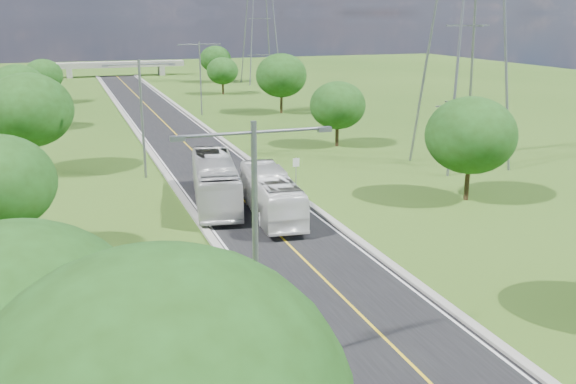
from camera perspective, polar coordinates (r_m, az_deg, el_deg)
ground at (r=71.86m, az=-9.33°, el=4.46°), size 260.00×260.00×0.00m
road at (r=77.67m, az=-10.14°, el=5.28°), size 8.00×150.00×0.06m
curb_left at (r=77.10m, az=-13.26°, el=5.09°), size 0.50×150.00×0.22m
curb_right at (r=78.45m, az=-7.07°, el=5.56°), size 0.50×150.00×0.22m
speed_limit_sign at (r=52.01m, az=0.72°, el=2.22°), size 0.55×0.09×2.40m
overpass at (r=150.40m, az=-15.05°, el=10.82°), size 30.00×3.00×3.20m
streetlight_near_left at (r=23.68m, az=-2.94°, el=-3.42°), size 5.90×0.25×10.00m
streetlight_mid_left at (r=55.37m, az=-12.88°, el=7.23°), size 5.90×0.25×10.00m
streetlight_far_right at (r=89.70m, az=-7.80°, el=10.55°), size 5.90×0.25×10.00m
power_tower_near at (r=60.21m, az=15.81°, el=15.40°), size 9.00×6.40×28.00m
power_tower_far at (r=130.24m, az=-2.51°, el=15.77°), size 9.00×6.40×28.00m
tree_la at (r=19.45m, az=-22.87°, el=-11.27°), size 7.14×7.14×8.30m
tree_lc at (r=60.07m, az=-22.06°, el=6.76°), size 7.56×7.56×8.79m
tree_ld at (r=84.05m, az=-22.87°, el=8.48°), size 6.72×6.72×7.82m
tree_le at (r=107.89m, az=-20.92°, el=9.66°), size 5.88×5.88×6.84m
tree_rb at (r=49.36m, az=15.93°, el=4.87°), size 6.72×6.72×7.82m
tree_rc at (r=67.91m, az=4.43°, el=7.69°), size 5.88×5.88×6.84m
tree_rd at (r=90.75m, az=-0.60°, el=10.32°), size 7.14×7.14×8.30m
tree_re at (r=113.12m, az=-5.84°, el=10.66°), size 5.46×5.46×6.35m
tree_rf at (r=133.28m, az=-6.47°, el=11.65°), size 6.30×6.30×7.33m
bus_outbound at (r=44.24m, az=-1.51°, el=-0.20°), size 3.77×11.25×3.07m
bus_inbound at (r=47.21m, az=-6.50°, el=0.94°), size 4.86×12.59×3.42m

